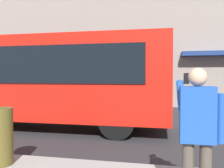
{
  "coord_description": "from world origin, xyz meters",
  "views": [
    {
      "loc": [
        -0.32,
        7.94,
        1.74
      ],
      "look_at": [
        1.25,
        0.46,
        1.52
      ],
      "focal_mm": 39.12,
      "sensor_mm": 36.0,
      "label": 1
    }
  ],
  "objects": [
    {
      "name": "pedestrian_photographer",
      "position": [
        -0.72,
        4.92,
        1.14
      ],
      "size": [
        0.53,
        0.52,
        1.7
      ],
      "color": "#4C4238",
      "rests_on": "sidewalk_curb"
    },
    {
      "name": "ground_plane",
      "position": [
        0.0,
        0.0,
        0.0
      ],
      "size": [
        60.0,
        60.0,
        0.0
      ],
      "primitive_type": "plane",
      "color": "#2B2B2D"
    },
    {
      "name": "red_bus",
      "position": [
        3.96,
        0.24,
        1.68
      ],
      "size": [
        9.05,
        2.54,
        3.08
      ],
      "color": "red",
      "rests_on": "ground_plane"
    },
    {
      "name": "building_facade_far",
      "position": [
        -0.02,
        -6.8,
        5.99
      ],
      "size": [
        28.0,
        1.55,
        12.0
      ],
      "color": "gray",
      "rests_on": "ground_plane"
    }
  ]
}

